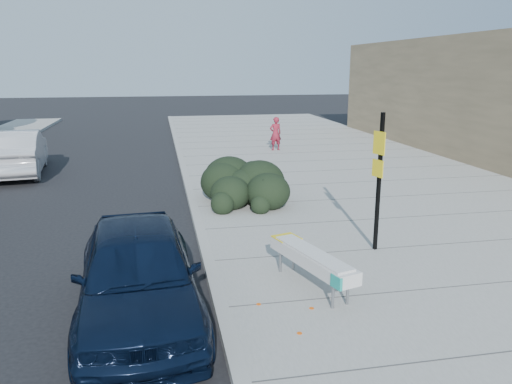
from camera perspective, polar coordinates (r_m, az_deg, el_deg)
ground at (r=10.05m, az=-5.37°, el=-8.66°), size 120.00×120.00×0.00m
sidewalk_near at (r=16.08m, az=12.96°, el=0.08°), size 11.20×50.00×0.15m
curb_near at (r=14.75m, az=-7.36°, el=-0.89°), size 0.22×50.00×0.17m
bench at (r=8.71m, az=6.40°, el=-7.63°), size 1.03×2.21×0.65m
bike_rack at (r=13.38m, az=0.49°, el=0.25°), size 0.11×0.59×0.86m
sign_post at (r=10.41m, az=13.85°, el=1.96°), size 0.15×0.32×2.86m
hedge at (r=14.56m, az=-1.49°, el=2.00°), size 2.61×3.91×1.34m
sedan_navy at (r=8.06m, az=-13.35°, el=-8.93°), size 2.11×4.67×1.56m
wagon_silver at (r=20.41m, az=-25.67°, el=4.13°), size 2.36×5.18×1.65m
pedestrian at (r=22.92m, az=2.24°, el=6.68°), size 0.60×0.44×1.52m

